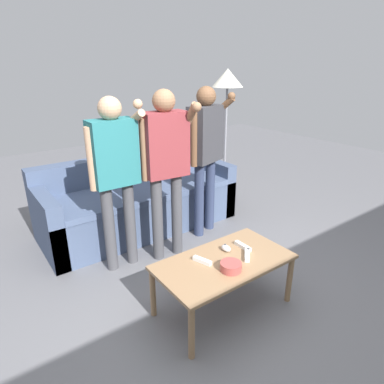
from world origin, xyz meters
TOP-DOWN VIEW (x-y plane):
  - ground_plane at (0.00, 0.00)m, footprint 12.00×12.00m
  - couch at (0.11, 1.57)m, footprint 2.17×0.86m
  - coffee_table at (-0.03, -0.08)m, footprint 1.02×0.56m
  - snack_bowl at (-0.07, -0.20)m, footprint 0.15×0.15m
  - game_remote_nunchuk at (0.07, 0.02)m, footprint 0.06×0.09m
  - floor_lamp at (1.46, 1.63)m, footprint 0.40×0.40m
  - player_left at (-0.40, 0.94)m, footprint 0.46×0.29m
  - player_center at (0.04, 0.83)m, footprint 0.47×0.39m
  - player_right at (0.65, 1.02)m, footprint 0.51×0.32m
  - game_remote_wand_near at (-0.17, -0.00)m, footprint 0.08×0.15m
  - game_remote_wand_far at (0.15, -0.14)m, footprint 0.14×0.14m
  - game_remote_wand_spare at (0.21, -0.02)m, footprint 0.04×0.16m

SIDE VIEW (x-z plane):
  - ground_plane at x=0.00m, z-range 0.00..0.00m
  - couch at x=0.11m, z-range -0.10..0.70m
  - coffee_table at x=-0.03m, z-range 0.16..0.59m
  - game_remote_wand_spare at x=0.21m, z-range 0.43..0.46m
  - game_remote_wand_far at x=0.15m, z-range 0.43..0.46m
  - game_remote_wand_near at x=-0.17m, z-range 0.43..0.46m
  - game_remote_nunchuk at x=0.07m, z-range 0.43..0.48m
  - snack_bowl at x=-0.07m, z-range 0.43..0.49m
  - player_left at x=-0.40m, z-range 0.20..1.76m
  - player_right at x=0.65m, z-range 0.21..1.80m
  - player_center at x=0.04m, z-range 0.21..1.81m
  - floor_lamp at x=1.46m, z-range 0.66..2.40m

